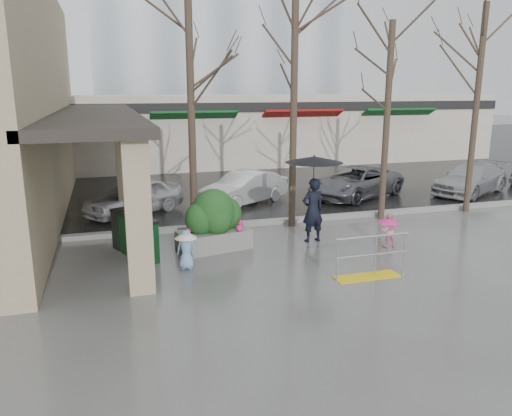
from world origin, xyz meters
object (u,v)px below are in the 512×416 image
planter (214,221)px  woman (313,187)px  child_pink (388,227)px  car_a (134,197)px  car_b (244,188)px  car_d (471,179)px  tree_east (481,58)px  news_boxes (134,235)px  child_blue (186,245)px  car_c (356,182)px  tree_west (190,63)px  tree_midwest (295,60)px  tree_mideast (390,73)px  handrail (370,262)px

planter → woman: bearing=-2.6°
child_pink → car_a: size_ratio=0.26×
child_pink → car_b: 6.84m
planter → car_d: 12.84m
tree_east → car_b: 9.50m
news_boxes → child_blue: bearing=-72.6°
car_c → car_d: size_ratio=1.04×
car_d → child_blue: bearing=-92.6°
tree_west → tree_east: bearing=0.0°
woman → planter: size_ratio=1.21×
planter → tree_midwest: bearing=29.1°
tree_west → car_c: (7.28, 3.37, -4.45)m
car_d → car_a: bearing=-117.7°
child_pink → tree_mideast: bearing=-113.9°
news_boxes → woman: bearing=-24.4°
tree_east → child_blue: tree_east is taller
handrail → car_c: size_ratio=0.42×
news_boxes → car_d: car_d is taller
woman → child_blue: 4.21m
tree_midwest → car_a: size_ratio=1.89×
woman → car_d: size_ratio=0.59×
tree_mideast → tree_west: bearing=-180.0°
handrail → car_c: (3.92, 8.17, 0.25)m
planter → car_d: size_ratio=0.49×
handrail → woman: woman is taller
child_pink → car_d: bearing=-139.4°
handrail → tree_east: size_ratio=0.26×
car_c → child_pink: bearing=-47.1°
handrail → car_b: size_ratio=0.50×
child_blue → car_d: bearing=-137.6°
woman → car_d: (9.19, 4.44, -1.00)m
tree_east → child_blue: 12.11m
woman → car_a: size_ratio=0.69×
tree_mideast → child_pink: 5.38m
car_a → car_c: same height
child_blue → news_boxes: bearing=-31.5°
tree_west → car_a: size_ratio=1.84×
planter → car_a: planter is taller
handrail → car_c: 9.07m
tree_midwest → woman: (-0.03, -1.77, -3.61)m
tree_west → car_a: bearing=117.6°
child_pink → planter: size_ratio=0.46×
car_a → handrail: bearing=-0.9°
tree_east → child_pink: tree_east is taller
news_boxes → car_a: 4.67m
news_boxes → handrail: bearing=-53.7°
handrail → child_pink: (1.64, 1.93, 0.19)m
tree_west → news_boxes: tree_west is taller
tree_east → news_boxes: bearing=-172.5°
handrail → car_b: (-0.80, 8.31, 0.25)m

